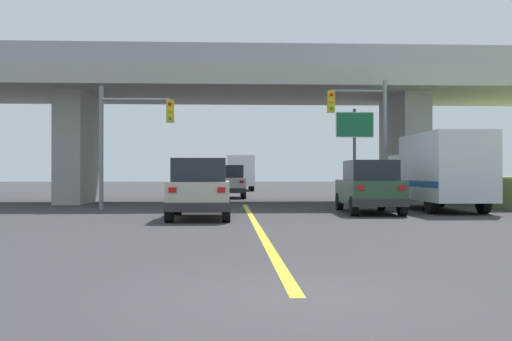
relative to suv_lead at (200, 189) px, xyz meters
The scene contains 11 objects.
ground 11.92m from the suv_lead, 81.40° to the left, with size 160.00×160.00×0.00m, color #353538.
overpass_bridge 12.69m from the suv_lead, 81.40° to the left, with size 35.61×8.77×7.51m.
lane_divider_stripe 3.00m from the suv_lead, 51.00° to the right, with size 0.20×22.79×0.01m, color yellow.
suv_lead is the anchor object (origin of this frame).
suv_crossing 6.87m from the suv_lead, 22.13° to the left, with size 2.18×4.92×2.02m.
box_truck 10.45m from the suv_lead, 22.87° to the left, with size 2.33×7.20×3.12m.
sedan_oncoming 17.76m from the suv_lead, 86.61° to the left, with size 2.02×4.44×2.02m.
traffic_signal_nearside 9.92m from the suv_lead, 42.05° to the left, with size 2.67×0.36×5.70m.
traffic_signal_farside 6.90m from the suv_lead, 120.83° to the left, with size 3.15×0.36×5.23m.
highway_sign 11.04m from the suv_lead, 49.73° to the left, with size 1.81×0.17×4.60m.
semi_truck_distant 34.35m from the suv_lead, 86.50° to the left, with size 2.33×7.32×3.03m.
Camera 1 is at (-0.88, -7.68, 1.54)m, focal length 44.10 mm.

